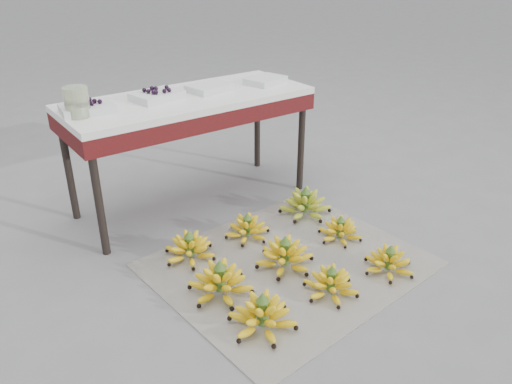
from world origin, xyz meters
TOP-DOWN VIEW (x-y plane):
  - ground at (0.00, 0.00)m, footprint 60.00×60.00m
  - newspaper_mat at (0.05, -0.01)m, footprint 1.33×1.15m
  - bunch_front_left at (-0.34, -0.31)m, footprint 0.34×0.34m
  - bunch_front_center at (0.05, -0.31)m, footprint 0.33×0.33m
  - bunch_front_right at (0.40, -0.35)m, footprint 0.31×0.31m
  - bunch_mid_left at (-0.36, -0.01)m, footprint 0.36×0.36m
  - bunch_mid_center at (0.02, -0.02)m, footprint 0.37×0.37m
  - bunch_mid_right at (0.43, 0.01)m, footprint 0.31×0.31m
  - bunch_back_left at (-0.33, 0.33)m, footprint 0.29×0.29m
  - bunch_back_center at (0.03, 0.32)m, footprint 0.31×0.31m
  - bunch_back_right at (0.46, 0.33)m, footprint 0.38×0.38m
  - vendor_table at (0.01, 0.86)m, footprint 1.41×0.57m
  - tray_far_left at (-0.56, 0.89)m, footprint 0.28×0.22m
  - tray_left at (-0.17, 0.90)m, footprint 0.29×0.23m
  - tray_right at (0.16, 0.88)m, footprint 0.27×0.21m
  - tray_far_right at (0.53, 0.83)m, footprint 0.27×0.22m
  - glass_jar at (-0.62, 0.84)m, footprint 0.15×0.15m

SIDE VIEW (x-z plane):
  - ground at x=0.00m, z-range 0.00..0.00m
  - newspaper_mat at x=0.05m, z-range 0.00..0.01m
  - bunch_mid_right at x=0.43m, z-range -0.02..0.13m
  - bunch_back_center at x=0.03m, z-range -0.02..0.13m
  - bunch_front_right at x=0.40m, z-range -0.02..0.13m
  - bunch_front_center at x=0.05m, z-range -0.02..0.14m
  - bunch_back_left at x=-0.33m, z-range -0.02..0.14m
  - bunch_front_left at x=-0.34m, z-range -0.02..0.15m
  - bunch_mid_center at x=0.02m, z-range -0.02..0.15m
  - bunch_mid_left at x=-0.36m, z-range -0.02..0.16m
  - bunch_back_right at x=0.46m, z-range -0.02..0.16m
  - vendor_table at x=0.01m, z-range 0.26..0.94m
  - tray_far_right at x=0.53m, z-range 0.68..0.72m
  - tray_right at x=0.16m, z-range 0.68..0.72m
  - tray_far_left at x=-0.56m, z-range 0.67..0.73m
  - tray_left at x=-0.17m, z-range 0.67..0.73m
  - glass_jar at x=-0.62m, z-range 0.68..0.83m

